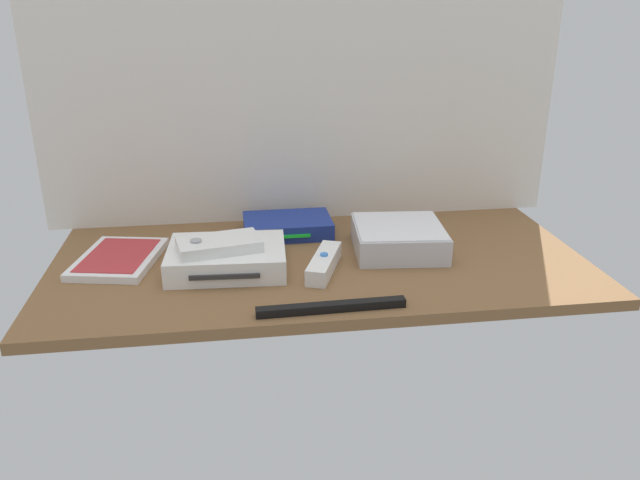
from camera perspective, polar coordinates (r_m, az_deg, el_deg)
ground_plane at (r=119.57cm, az=-0.00°, el=-2.23°), size 100.00×48.00×2.00cm
back_wall at (r=134.74cm, az=-1.53°, el=15.04°), size 110.00×1.20×64.00cm
game_console at (r=115.58cm, az=-8.41°, el=-1.61°), size 21.82×17.35×4.40cm
mini_computer at (r=123.26cm, az=7.12°, el=0.17°), size 18.47×18.47×5.30cm
game_case at (r=123.65cm, az=-17.74°, el=-1.60°), size 17.18×21.37×1.56cm
network_router at (r=131.65cm, az=-2.96°, el=1.28°), size 18.10×12.51×3.40cm
remote_wand at (r=113.96cm, az=0.52°, el=-2.09°), size 8.59×15.12×3.40cm
remote_classic_pad at (r=113.30cm, az=-9.13°, el=-0.39°), size 15.68×10.66×2.40cm
sensor_bar at (r=100.22cm, az=1.05°, el=-6.08°), size 24.04×2.46×1.40cm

